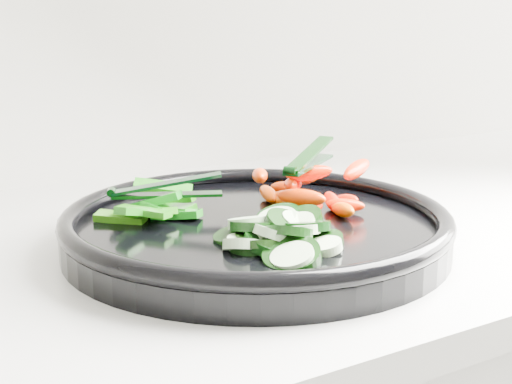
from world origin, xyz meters
TOP-DOWN VIEW (x-y plane):
  - veggie_tray at (0.12, 1.63)m, footprint 0.46×0.46m
  - cucumber_pile at (0.09, 1.56)m, footprint 0.11×0.13m
  - carrot_pile at (0.19, 1.65)m, footprint 0.15×0.15m
  - pepper_pile at (0.04, 1.70)m, footprint 0.12×0.13m
  - tong_carrot at (0.19, 1.65)m, footprint 0.10×0.08m
  - tong_pepper at (0.05, 1.70)m, footprint 0.11×0.06m

SIDE VIEW (x-z plane):
  - veggie_tray at x=0.12m, z-range 0.93..0.97m
  - pepper_pile at x=0.04m, z-range 0.94..0.98m
  - cucumber_pile at x=0.09m, z-range 0.94..0.98m
  - carrot_pile at x=0.19m, z-range 0.95..1.00m
  - tong_pepper at x=0.05m, z-range 0.97..0.99m
  - tong_carrot at x=0.19m, z-range 0.99..1.02m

